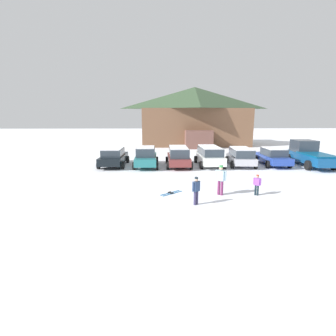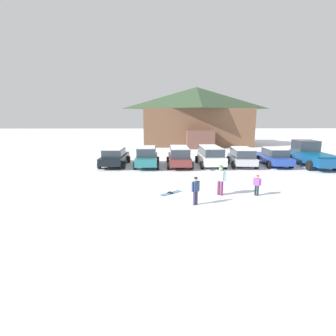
# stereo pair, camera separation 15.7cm
# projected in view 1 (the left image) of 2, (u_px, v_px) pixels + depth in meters

# --- Properties ---
(ground) EXTENTS (160.00, 160.00, 0.00)m
(ground) POSITION_uv_depth(u_px,v_px,m) (213.00, 243.00, 9.14)
(ground) COLOR white
(ski_lodge) EXTENTS (15.79, 10.98, 8.44)m
(ski_lodge) POSITION_uv_depth(u_px,v_px,m) (194.00, 116.00, 39.33)
(ski_lodge) COLOR brown
(ski_lodge) RESTS_ON ground
(parked_black_sedan) EXTENTS (2.30, 4.63, 1.56)m
(parked_black_sedan) POSITION_uv_depth(u_px,v_px,m) (114.00, 157.00, 22.86)
(parked_black_sedan) COLOR black
(parked_black_sedan) RESTS_ON ground
(parked_teal_hatchback) EXTENTS (2.18, 4.42, 1.74)m
(parked_teal_hatchback) POSITION_uv_depth(u_px,v_px,m) (146.00, 157.00, 22.48)
(parked_teal_hatchback) COLOR #247377
(parked_teal_hatchback) RESTS_ON ground
(parked_maroon_van) EXTENTS (2.16, 4.46, 1.71)m
(parked_maroon_van) POSITION_uv_depth(u_px,v_px,m) (178.00, 156.00, 22.60)
(parked_maroon_van) COLOR brown
(parked_maroon_van) RESTS_ON ground
(parked_white_suv) EXTENTS (2.29, 4.79, 1.70)m
(parked_white_suv) POSITION_uv_depth(u_px,v_px,m) (210.00, 155.00, 22.95)
(parked_white_suv) COLOR white
(parked_white_suv) RESTS_ON ground
(parked_silver_wagon) EXTENTS (2.36, 4.19, 1.58)m
(parked_silver_wagon) POSITION_uv_depth(u_px,v_px,m) (241.00, 156.00, 22.87)
(parked_silver_wagon) COLOR #B6B6C0
(parked_silver_wagon) RESTS_ON ground
(parked_blue_hatchback) EXTENTS (2.10, 4.60, 1.56)m
(parked_blue_hatchback) POSITION_uv_depth(u_px,v_px,m) (273.00, 156.00, 23.18)
(parked_blue_hatchback) COLOR #2441A3
(parked_blue_hatchback) RESTS_ON ground
(pickup_truck) EXTENTS (2.50, 6.05, 2.15)m
(pickup_truck) POSITION_uv_depth(u_px,v_px,m) (309.00, 154.00, 23.02)
(pickup_truck) COLOR navy
(pickup_truck) RESTS_ON ground
(skier_child_in_purple_jacket) EXTENTS (0.37, 0.30, 1.16)m
(skier_child_in_purple_jacket) POSITION_uv_depth(u_px,v_px,m) (257.00, 184.00, 14.43)
(skier_child_in_purple_jacket) COLOR #16252D
(skier_child_in_purple_jacket) RESTS_ON ground
(skier_adult_in_blue_parka) EXTENTS (0.53, 0.42, 1.67)m
(skier_adult_in_blue_parka) POSITION_uv_depth(u_px,v_px,m) (221.00, 178.00, 14.44)
(skier_adult_in_blue_parka) COLOR #6E2956
(skier_adult_in_blue_parka) RESTS_ON ground
(skier_teen_in_navy_coat) EXTENTS (0.43, 0.37, 1.41)m
(skier_teen_in_navy_coat) POSITION_uv_depth(u_px,v_px,m) (196.00, 189.00, 12.87)
(skier_teen_in_navy_coat) COLOR #393458
(skier_teen_in_navy_coat) RESTS_ON ground
(pair_of_skis) EXTENTS (1.29, 1.17, 0.08)m
(pair_of_skis) POSITION_uv_depth(u_px,v_px,m) (171.00, 193.00, 14.88)
(pair_of_skis) COLOR #1F6DB0
(pair_of_skis) RESTS_ON ground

